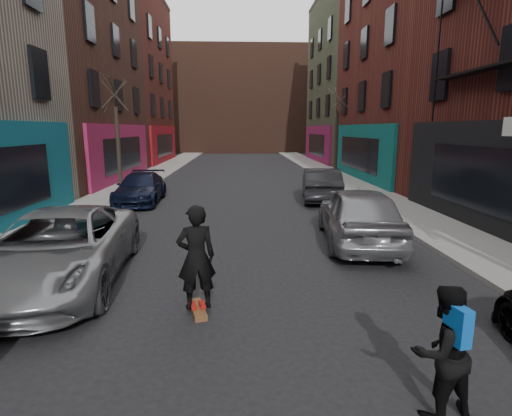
{
  "coord_description": "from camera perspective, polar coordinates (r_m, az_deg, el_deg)",
  "views": [
    {
      "loc": [
        -0.19,
        -2.28,
        3.25
      ],
      "look_at": [
        0.15,
        5.97,
        1.6
      ],
      "focal_mm": 28.0,
      "sensor_mm": 36.0,
      "label": 1
    }
  ],
  "objects": [
    {
      "name": "pedestrian",
      "position": [
        5.19,
        25.13,
        -18.03
      ],
      "size": [
        0.87,
        0.73,
        1.58
      ],
      "rotation": [
        0.0,
        0.0,
        3.33
      ],
      "color": "black",
      "rests_on": "ground"
    },
    {
      "name": "tree_right_far",
      "position": [
        27.05,
        11.52,
        11.66
      ],
      "size": [
        2.0,
        2.0,
        6.8
      ],
      "primitive_type": null,
      "color": "black",
      "rests_on": "sidewalk_right"
    },
    {
      "name": "sidewalk_right",
      "position": [
        33.07,
        8.9,
        5.62
      ],
      "size": [
        2.5,
        84.0,
        0.13
      ],
      "primitive_type": "cube",
      "color": "gray",
      "rests_on": "ground"
    },
    {
      "name": "building_far",
      "position": [
        58.41,
        -2.27,
        14.96
      ],
      "size": [
        40.0,
        10.0,
        14.0
      ],
      "primitive_type": "cube",
      "color": "#47281E",
      "rests_on": "ground"
    },
    {
      "name": "skateboarder",
      "position": [
        7.12,
        -8.54,
        -6.96
      ],
      "size": [
        0.77,
        0.61,
        1.87
      ],
      "primitive_type": "imported",
      "rotation": [
        0.0,
        0.0,
        3.4
      ],
      "color": "black",
      "rests_on": "skateboard"
    },
    {
      "name": "tree_left_far",
      "position": [
        21.16,
        -19.25,
        11.02
      ],
      "size": [
        2.0,
        2.0,
        6.5
      ],
      "primitive_type": null,
      "color": "black",
      "rests_on": "sidewalk_left"
    },
    {
      "name": "parked_right_far",
      "position": [
        11.74,
        14.47,
        -0.94
      ],
      "size": [
        2.52,
        5.11,
        1.67
      ],
      "primitive_type": "imported",
      "rotation": [
        0.0,
        0.0,
        3.03
      ],
      "color": "gray",
      "rests_on": "ground"
    },
    {
      "name": "parked_right_end",
      "position": [
        18.48,
        9.26,
        3.34
      ],
      "size": [
        2.13,
        4.68,
        1.49
      ],
      "primitive_type": "imported",
      "rotation": [
        0.0,
        0.0,
        3.01
      ],
      "color": "black",
      "rests_on": "ground"
    },
    {
      "name": "skateboard",
      "position": [
        7.48,
        -8.31,
        -14.16
      ],
      "size": [
        0.42,
        0.83,
        0.1
      ],
      "primitive_type": "cube",
      "rotation": [
        0.0,
        0.0,
        0.26
      ],
      "color": "brown",
      "rests_on": "ground"
    },
    {
      "name": "parked_left_far",
      "position": [
        9.41,
        -26.29,
        -5.16
      ],
      "size": [
        3.05,
        5.77,
        1.55
      ],
      "primitive_type": "imported",
      "rotation": [
        0.0,
        0.0,
        0.09
      ],
      "color": "gray",
      "rests_on": "ground"
    },
    {
      "name": "sidewalk_left",
      "position": [
        33.0,
        -13.01,
        5.46
      ],
      "size": [
        2.5,
        84.0,
        0.13
      ],
      "primitive_type": "cube",
      "color": "gray",
      "rests_on": "ground"
    },
    {
      "name": "parked_left_end",
      "position": [
        18.49,
        -16.17,
        2.76
      ],
      "size": [
        2.0,
        4.56,
        1.3
      ],
      "primitive_type": "imported",
      "rotation": [
        0.0,
        0.0,
        0.04
      ],
      "color": "black",
      "rests_on": "ground"
    }
  ]
}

